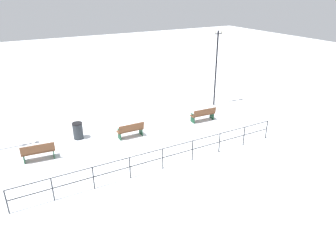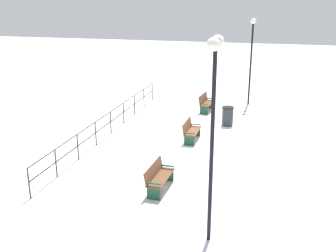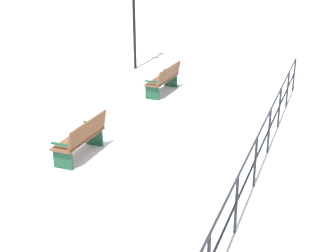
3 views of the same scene
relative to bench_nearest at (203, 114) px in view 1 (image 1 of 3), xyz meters
The scene contains 7 objects.
ground_plane 4.93m from the bench_nearest, 88.63° to the left, with size 80.00×80.00×0.00m, color white.
bench_nearest is the anchor object (origin of this frame).
bench_second 4.91m from the bench_nearest, 89.31° to the left, with size 0.58×1.51×0.90m.
bench_third 9.84m from the bench_nearest, 90.62° to the left, with size 0.72×1.61×0.95m.
lamppost_near 4.71m from the bench_nearest, 49.26° to the right, with size 0.31×0.99×5.26m.
waterfront_railing 6.17m from the bench_nearest, 127.22° to the left, with size 0.05×13.20×1.06m.
trash_bin 7.65m from the bench_nearest, 79.69° to the left, with size 0.57×0.57×0.95m.
Camera 1 is at (-15.03, 6.00, 7.84)m, focal length 33.65 mm.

